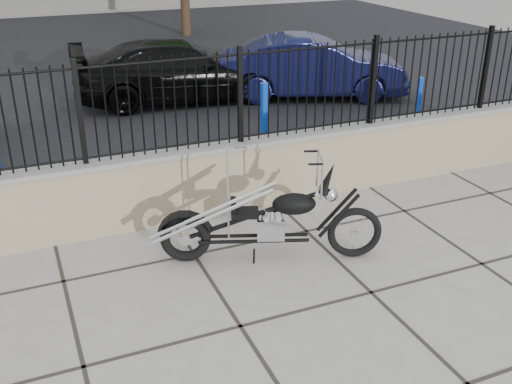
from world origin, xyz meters
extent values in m
plane|color=#99968E|center=(0.00, 0.00, 0.00)|extent=(90.00, 90.00, 0.00)
plane|color=black|center=(0.00, 12.50, 0.00)|extent=(30.00, 30.00, 0.00)
cube|color=gray|center=(0.00, 2.50, 0.48)|extent=(14.00, 0.36, 0.96)
cube|color=black|center=(0.00, 2.50, 1.56)|extent=(14.00, 0.08, 1.20)
imported|color=black|center=(1.74, 8.04, 0.65)|extent=(4.64, 2.26, 1.30)
imported|color=#0E1136|center=(4.54, 7.18, 0.67)|extent=(4.30, 2.81, 1.34)
cylinder|color=#0E28D7|center=(2.26, 4.61, 0.56)|extent=(0.16, 0.16, 1.13)
cylinder|color=#0B4BA9|center=(5.52, 4.64, 0.46)|extent=(0.13, 0.13, 0.91)
camera|label=1|loc=(-1.72, -4.46, 3.62)|focal=42.00mm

